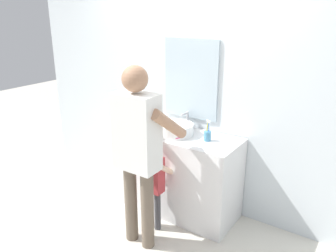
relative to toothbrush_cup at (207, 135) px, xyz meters
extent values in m
plane|color=silver|center=(-0.36, -0.30, -0.94)|extent=(14.00, 14.00, 0.00)
cube|color=silver|center=(-0.36, 0.32, 0.41)|extent=(4.40, 0.08, 2.70)
cube|color=silver|center=(-0.36, 0.26, 0.46)|extent=(0.62, 0.02, 0.82)
cube|color=white|center=(-0.36, 0.00, -0.50)|extent=(1.33, 0.54, 0.88)
cylinder|color=white|center=(-0.36, -0.02, 0.00)|extent=(0.37, 0.37, 0.11)
cylinder|color=silver|center=(-0.36, -0.02, 0.01)|extent=(0.31, 0.31, 0.09)
cylinder|color=#B7BABF|center=(-0.36, 0.21, 0.04)|extent=(0.03, 0.03, 0.18)
cylinder|color=#B7BABF|center=(-0.36, 0.15, 0.12)|extent=(0.02, 0.12, 0.02)
cylinder|color=#B7BABF|center=(-0.43, 0.21, -0.03)|extent=(0.04, 0.04, 0.05)
cylinder|color=#B7BABF|center=(-0.29, 0.21, -0.03)|extent=(0.04, 0.04, 0.05)
cylinder|color=#4C8EB2|center=(0.00, 0.00, -0.01)|extent=(0.07, 0.07, 0.09)
cylinder|color=blue|center=(0.01, 0.00, 0.05)|extent=(0.01, 0.02, 0.17)
cube|color=white|center=(0.01, 0.00, 0.14)|extent=(0.01, 0.02, 0.02)
cylinder|color=yellow|center=(-0.01, 0.01, 0.05)|extent=(0.02, 0.03, 0.17)
cube|color=white|center=(-0.01, 0.01, 0.14)|extent=(0.01, 0.02, 0.02)
cylinder|color=gold|center=(-0.71, -0.03, 0.01)|extent=(0.06, 0.06, 0.13)
cylinder|color=#2D2D2D|center=(-0.71, -0.03, 0.09)|extent=(0.02, 0.02, 0.04)
cylinder|color=#47474C|center=(-0.41, -0.41, -0.73)|extent=(0.06, 0.06, 0.42)
cylinder|color=#47474C|center=(-0.30, -0.41, -0.73)|extent=(0.06, 0.06, 0.42)
cube|color=#B7383D|center=(-0.36, -0.41, -0.34)|extent=(0.21, 0.12, 0.36)
sphere|color=beige|center=(-0.36, -0.41, -0.09)|extent=(0.12, 0.12, 0.12)
cylinder|color=beige|center=(-0.47, -0.32, -0.31)|extent=(0.05, 0.25, 0.20)
cylinder|color=beige|center=(-0.24, -0.32, -0.31)|extent=(0.05, 0.25, 0.20)
cylinder|color=#6B5B4C|center=(-0.42, -0.67, -0.55)|extent=(0.12, 0.12, 0.77)
cylinder|color=#6B5B4C|center=(-0.23, -0.67, -0.55)|extent=(0.12, 0.12, 0.77)
cube|color=white|center=(-0.33, -0.67, 0.17)|extent=(0.39, 0.22, 0.67)
sphere|color=#A87A5B|center=(-0.33, -0.67, 0.62)|extent=(0.22, 0.22, 0.22)
cylinder|color=#A87A5B|center=(-0.54, -0.49, 0.23)|extent=(0.09, 0.47, 0.37)
cylinder|color=#A87A5B|center=(-0.11, -0.49, 0.23)|extent=(0.09, 0.47, 0.37)
cylinder|color=#E5387F|center=(-0.11, -0.32, 0.05)|extent=(0.01, 0.14, 0.03)
cube|color=white|center=(-0.11, -0.24, 0.06)|extent=(0.01, 0.02, 0.02)
camera|label=1|loc=(1.39, -2.72, 1.15)|focal=36.01mm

